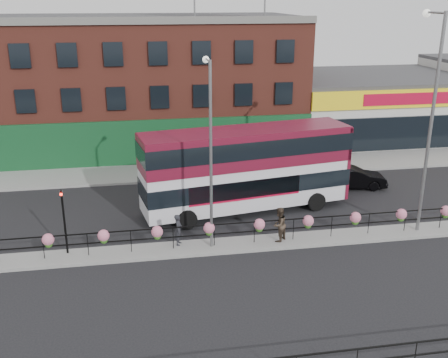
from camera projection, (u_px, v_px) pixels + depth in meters
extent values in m
plane|color=black|center=(234.00, 246.00, 25.86)|extent=(120.00, 120.00, 0.00)
cube|color=gray|center=(202.00, 170.00, 37.00)|extent=(60.00, 4.00, 0.15)
cube|color=gray|center=(234.00, 245.00, 25.84)|extent=(60.00, 1.60, 0.15)
cube|color=brown|center=(139.00, 84.00, 42.18)|extent=(25.00, 12.00, 10.00)
cube|color=#3F3F42|center=(136.00, 17.00, 40.48)|extent=(25.00, 12.00, 0.30)
cube|color=#124622|center=(143.00, 143.00, 37.61)|extent=(25.00, 0.25, 3.40)
cube|color=silver|center=(370.00, 106.00, 46.21)|extent=(15.00, 12.00, 5.00)
cube|color=#3F3F42|center=(372.00, 76.00, 45.34)|extent=(15.00, 12.00, 0.30)
cube|color=yellow|center=(406.00, 99.00, 39.96)|extent=(15.00, 0.25, 1.40)
cube|color=#B10929|center=(407.00, 99.00, 39.85)|extent=(7.00, 0.10, 0.90)
cube|color=black|center=(402.00, 133.00, 40.85)|extent=(15.00, 0.25, 2.60)
cylinder|color=slate|center=(195.00, 7.00, 36.19)|extent=(0.12, 0.12, 1.40)
cylinder|color=slate|center=(265.00, 7.00, 36.99)|extent=(0.12, 0.12, 1.40)
cube|color=black|center=(234.00, 223.00, 25.45)|extent=(30.00, 0.05, 0.05)
cube|color=black|center=(234.00, 233.00, 25.62)|extent=(30.00, 0.05, 0.05)
cylinder|color=black|center=(43.00, 248.00, 24.19)|extent=(0.04, 0.04, 1.10)
cylinder|color=black|center=(88.00, 244.00, 24.51)|extent=(0.04, 0.04, 1.10)
cylinder|color=black|center=(131.00, 241.00, 24.83)|extent=(0.04, 0.04, 1.10)
cylinder|color=black|center=(173.00, 238.00, 25.15)|extent=(0.04, 0.04, 1.10)
cylinder|color=black|center=(214.00, 235.00, 25.47)|extent=(0.04, 0.04, 1.10)
cylinder|color=black|center=(254.00, 232.00, 25.79)|extent=(0.04, 0.04, 1.10)
cylinder|color=black|center=(293.00, 229.00, 26.12)|extent=(0.04, 0.04, 1.10)
cylinder|color=black|center=(331.00, 226.00, 26.44)|extent=(0.04, 0.04, 1.10)
cylinder|color=black|center=(369.00, 224.00, 26.76)|extent=(0.04, 0.04, 1.10)
cylinder|color=black|center=(405.00, 221.00, 27.08)|extent=(0.04, 0.04, 1.10)
cylinder|color=black|center=(441.00, 218.00, 27.40)|extent=(0.04, 0.04, 1.10)
sphere|color=#D4708E|center=(48.00, 239.00, 24.10)|extent=(0.56, 0.56, 0.56)
sphere|color=#346D1E|center=(49.00, 244.00, 24.17)|extent=(0.36, 0.36, 0.36)
sphere|color=#D4708E|center=(103.00, 235.00, 24.50)|extent=(0.56, 0.56, 0.56)
sphere|color=#346D1E|center=(104.00, 240.00, 24.57)|extent=(0.36, 0.36, 0.36)
sphere|color=#D4708E|center=(157.00, 232.00, 24.90)|extent=(0.56, 0.56, 0.56)
sphere|color=#346D1E|center=(157.00, 236.00, 24.98)|extent=(0.36, 0.36, 0.36)
sphere|color=#D4708E|center=(209.00, 228.00, 25.30)|extent=(0.56, 0.56, 0.56)
sphere|color=#346D1E|center=(209.00, 232.00, 25.38)|extent=(0.36, 0.36, 0.36)
sphere|color=#D4708E|center=(259.00, 224.00, 25.70)|extent=(0.56, 0.56, 0.56)
sphere|color=#346D1E|center=(259.00, 229.00, 25.78)|extent=(0.36, 0.36, 0.36)
sphere|color=#D4708E|center=(308.00, 221.00, 26.10)|extent=(0.56, 0.56, 0.56)
sphere|color=#346D1E|center=(308.00, 225.00, 26.18)|extent=(0.36, 0.36, 0.36)
sphere|color=#D4708E|center=(356.00, 217.00, 26.51)|extent=(0.56, 0.56, 0.56)
sphere|color=#346D1E|center=(355.00, 222.00, 26.58)|extent=(0.36, 0.36, 0.36)
sphere|color=#D4708E|center=(401.00, 214.00, 26.91)|extent=(0.56, 0.56, 0.56)
sphere|color=#346D1E|center=(401.00, 218.00, 26.98)|extent=(0.36, 0.36, 0.36)
sphere|color=#D4708E|center=(446.00, 211.00, 27.31)|extent=(0.56, 0.56, 0.56)
sphere|color=#346D1E|center=(445.00, 215.00, 27.38)|extent=(0.36, 0.36, 0.36)
cylinder|color=black|center=(415.00, 357.00, 16.88)|extent=(0.04, 0.04, 1.10)
cube|color=silver|center=(246.00, 168.00, 29.38)|extent=(12.03, 4.59, 4.27)
cube|color=maroon|center=(246.00, 147.00, 28.97)|extent=(12.10, 4.65, 1.92)
cube|color=black|center=(246.00, 181.00, 29.62)|extent=(12.12, 4.68, 0.96)
cube|color=black|center=(246.00, 144.00, 28.92)|extent=(12.14, 4.70, 0.96)
cube|color=maroon|center=(247.00, 131.00, 28.66)|extent=(12.03, 4.59, 0.13)
cube|color=maroon|center=(337.00, 158.00, 31.20)|extent=(0.65, 2.72, 4.27)
cube|color=#B10929|center=(246.00, 191.00, 28.27)|extent=(6.32, 1.10, 1.07)
cylinder|color=black|center=(187.00, 220.00, 27.66)|extent=(1.11, 0.49, 1.07)
cylinder|color=black|center=(175.00, 202.00, 30.03)|extent=(1.11, 0.49, 1.07)
cylinder|color=black|center=(316.00, 202.00, 30.06)|extent=(1.11, 0.49, 1.07)
cylinder|color=black|center=(295.00, 187.00, 32.44)|extent=(1.11, 0.49, 1.07)
imported|color=black|center=(352.00, 178.00, 33.54)|extent=(2.59, 4.62, 1.39)
imported|color=#23242A|center=(178.00, 230.00, 25.51)|extent=(0.78, 0.68, 1.57)
imported|color=#3E3126|center=(279.00, 224.00, 25.85)|extent=(1.52, 1.52, 1.76)
cylinder|color=slate|center=(211.00, 159.00, 24.12)|extent=(0.14, 0.14, 8.94)
cylinder|color=slate|center=(208.00, 60.00, 23.29)|extent=(0.09, 1.34, 0.09)
sphere|color=silver|center=(206.00, 59.00, 23.93)|extent=(0.32, 0.32, 0.32)
cylinder|color=slate|center=(431.00, 128.00, 25.57)|extent=(0.17, 0.17, 10.92)
cylinder|color=slate|center=(436.00, 13.00, 24.57)|extent=(0.11, 1.64, 0.11)
sphere|color=silver|center=(427.00, 13.00, 25.35)|extent=(0.39, 0.39, 0.39)
cylinder|color=black|center=(64.00, 222.00, 24.38)|extent=(0.10, 0.10, 3.20)
imported|color=black|center=(61.00, 190.00, 23.85)|extent=(0.15, 0.18, 0.90)
sphere|color=#FF190C|center=(61.00, 194.00, 23.79)|extent=(0.14, 0.14, 0.14)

